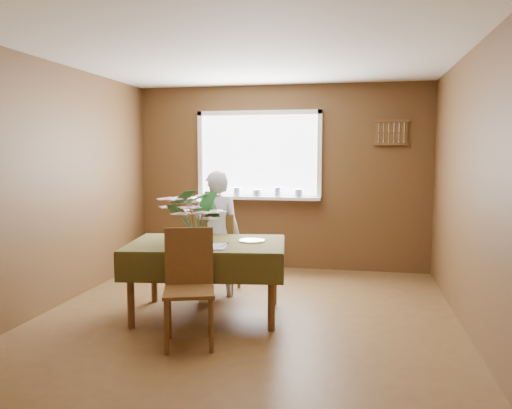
% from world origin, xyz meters
% --- Properties ---
extents(floor, '(4.50, 4.50, 0.00)m').
position_xyz_m(floor, '(0.00, 0.00, 0.00)').
color(floor, brown).
rests_on(floor, ground).
extents(ceiling, '(4.50, 4.50, 0.00)m').
position_xyz_m(ceiling, '(0.00, 0.00, 2.50)').
color(ceiling, white).
rests_on(ceiling, wall_back).
extents(wall_back, '(4.00, 0.00, 4.00)m').
position_xyz_m(wall_back, '(0.00, 2.25, 1.25)').
color(wall_back, brown).
rests_on(wall_back, floor).
extents(wall_front, '(4.00, 0.00, 4.00)m').
position_xyz_m(wall_front, '(0.00, -2.25, 1.25)').
color(wall_front, brown).
rests_on(wall_front, floor).
extents(wall_left, '(0.00, 4.50, 4.50)m').
position_xyz_m(wall_left, '(-2.00, 0.00, 1.25)').
color(wall_left, brown).
rests_on(wall_left, floor).
extents(wall_right, '(0.00, 4.50, 4.50)m').
position_xyz_m(wall_right, '(2.00, 0.00, 1.25)').
color(wall_right, brown).
rests_on(wall_right, floor).
extents(window_assembly, '(1.72, 0.20, 1.22)m').
position_xyz_m(window_assembly, '(-0.29, 2.20, 1.35)').
color(window_assembly, white).
rests_on(window_assembly, wall_back).
extents(spoon_rack, '(0.44, 0.05, 0.33)m').
position_xyz_m(spoon_rack, '(1.45, 2.22, 1.85)').
color(spoon_rack, brown).
rests_on(spoon_rack, wall_back).
extents(dining_table, '(1.62, 1.21, 0.73)m').
position_xyz_m(dining_table, '(-0.39, 0.07, 0.64)').
color(dining_table, brown).
rests_on(dining_table, floor).
extents(chair_far, '(0.40, 0.40, 0.91)m').
position_xyz_m(chair_far, '(-0.49, 0.85, 0.50)').
color(chair_far, brown).
rests_on(chair_far, floor).
extents(chair_near, '(0.52, 0.52, 0.95)m').
position_xyz_m(chair_near, '(-0.33, -0.63, 0.52)').
color(chair_near, brown).
rests_on(chair_near, floor).
extents(seated_woman, '(0.56, 0.42, 1.39)m').
position_xyz_m(seated_woman, '(-0.48, 0.75, 0.70)').
color(seated_woman, white).
rests_on(seated_woman, floor).
extents(flower_bouquet, '(0.58, 0.58, 0.50)m').
position_xyz_m(flower_bouquet, '(-0.41, -0.16, 1.05)').
color(flower_bouquet, white).
rests_on(flower_bouquet, dining_table).
extents(side_plate, '(0.29, 0.29, 0.01)m').
position_xyz_m(side_plate, '(0.03, 0.20, 0.73)').
color(side_plate, white).
rests_on(side_plate, dining_table).
extents(table_knife, '(0.03, 0.21, 0.00)m').
position_xyz_m(table_knife, '(-0.17, -0.06, 0.73)').
color(table_knife, silver).
rests_on(table_knife, dining_table).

